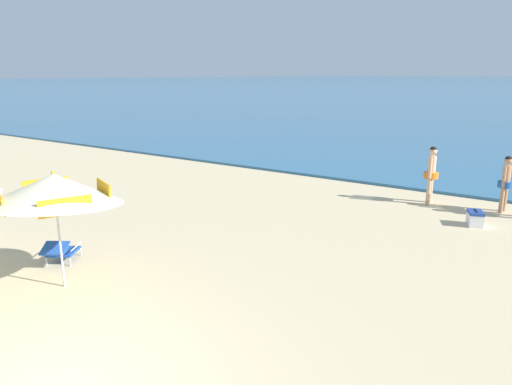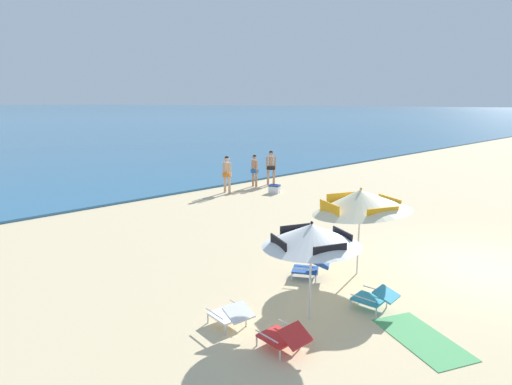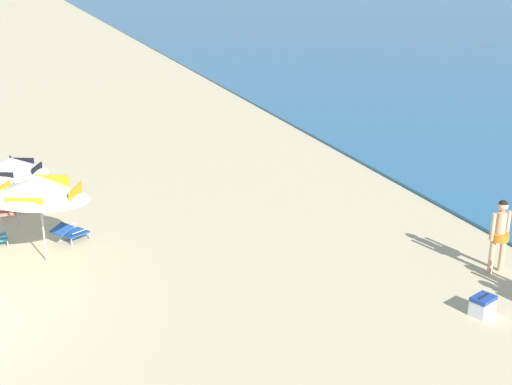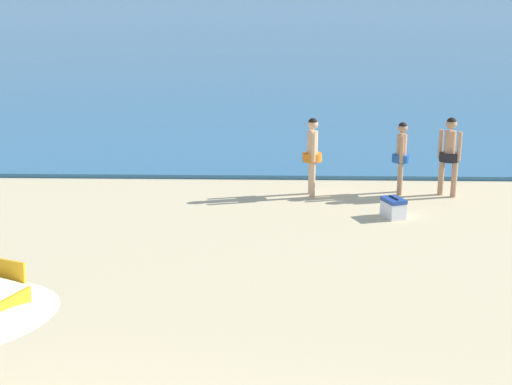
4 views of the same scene
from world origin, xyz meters
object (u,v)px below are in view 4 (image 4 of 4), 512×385
Objects in this scene: cooler_box at (393,208)px; person_standing_near_shore at (312,151)px; person_standing_beside at (450,151)px; person_wading_in at (401,153)px.

person_standing_near_shore is at bearing 135.15° from cooler_box.
person_standing_beside is (3.01, 0.05, 0.01)m from person_standing_near_shore.
person_standing_beside reaches higher than person_wading_in.
person_standing_near_shore is at bearing -179.01° from person_standing_beside.
person_standing_near_shore reaches higher than cooler_box.
person_standing_near_shore is 2.36m from cooler_box.
person_standing_beside is 2.31m from cooler_box.
person_standing_near_shore is 1.08× the size of person_wading_in.
person_standing_near_shore is 0.99× the size of person_standing_beside.
person_wading_in is 2.76× the size of cooler_box.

